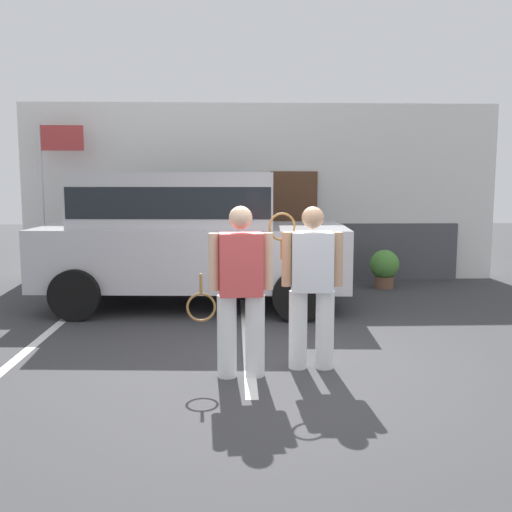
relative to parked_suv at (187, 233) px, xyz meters
name	(u,v)px	position (x,y,z in m)	size (l,w,h in m)	color
ground_plane	(286,374)	(1.24, -3.27, -1.15)	(40.00, 40.00, 0.00)	#38383A
parking_stripe_0	(43,337)	(-1.67, -1.77, -1.14)	(0.12, 4.40, 0.01)	silver
parking_stripe_1	(247,335)	(0.87, -1.77, -1.14)	(0.12, 4.40, 0.01)	silver
house_frontage	(261,198)	(1.25, 2.46, 0.44)	(9.09, 0.40, 3.38)	white
parked_suv	(187,233)	(0.00, 0.00, 0.00)	(4.70, 2.38, 2.05)	#B7B7BC
tennis_player_man	(240,290)	(0.78, -3.32, -0.26)	(0.89, 0.29, 1.70)	white
tennis_player_woman	(311,285)	(1.51, -3.09, -0.26)	(0.76, 0.28, 1.69)	white
potted_plant_by_porch	(384,267)	(3.43, 1.42, -0.76)	(0.52, 0.52, 0.69)	brown
flag_pole	(52,173)	(-2.58, 1.92, 0.91)	(0.80, 0.06, 2.97)	silver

